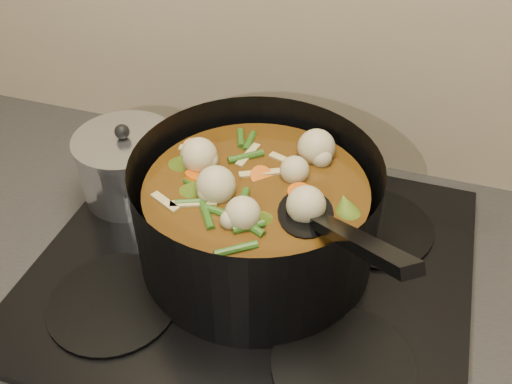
% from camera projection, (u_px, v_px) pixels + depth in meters
% --- Properties ---
extents(stovetop, '(0.62, 0.54, 0.03)m').
position_uv_depth(stovetop, '(253.00, 267.00, 0.85)').
color(stovetop, black).
rests_on(stovetop, counter).
extents(stockpot, '(0.45, 0.45, 0.25)m').
position_uv_depth(stockpot, '(256.00, 214.00, 0.81)').
color(stockpot, black).
rests_on(stockpot, stovetop).
extents(saucepan, '(0.16, 0.16, 0.13)m').
position_uv_depth(saucepan, '(128.00, 165.00, 0.93)').
color(saucepan, silver).
rests_on(saucepan, stovetop).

